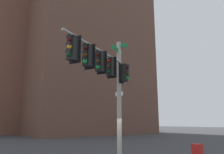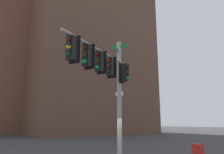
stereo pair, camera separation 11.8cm
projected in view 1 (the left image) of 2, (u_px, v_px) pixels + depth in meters
name	position (u px, v px, depth m)	size (l,w,h in m)	color
signal_pole_assembly	(108.00, 75.00, 11.10)	(4.94, 2.85, 6.95)	#9E998C
newspaper_box	(198.00, 153.00, 12.67)	(0.44, 0.56, 1.05)	red
building_brick_nearside	(86.00, 43.00, 50.28)	(25.01, 20.11, 40.73)	brown
building_brick_midblock	(21.00, 53.00, 51.74)	(18.51, 15.53, 37.21)	brown
building_glass_tower	(43.00, 38.00, 67.16)	(24.50, 26.49, 56.18)	#8CB2C6
building_brick_farside	(74.00, 77.00, 68.82)	(19.72, 18.47, 32.95)	#4C3328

